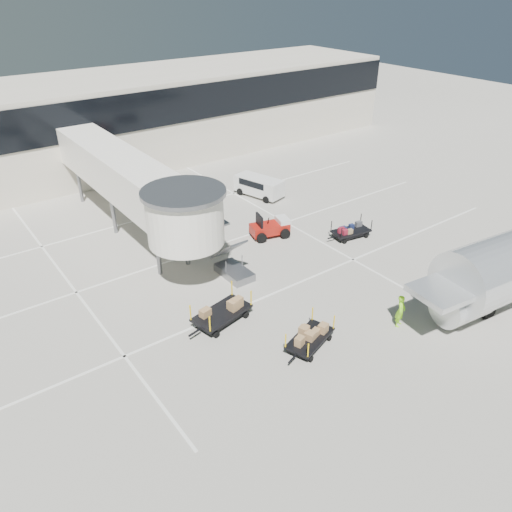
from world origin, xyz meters
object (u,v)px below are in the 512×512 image
object	(u,v)px
suitcase_cart	(350,231)
box_cart_far	(219,314)
box_cart_near	(312,336)
minivan	(258,185)
ground_worker	(401,311)
baggage_tug	(271,228)

from	to	relation	value
suitcase_cart	box_cart_far	bearing A→B (deg)	-158.45
suitcase_cart	box_cart_near	bearing A→B (deg)	-135.70
minivan	suitcase_cart	bearing A→B (deg)	-101.16
box_cart_near	ground_worker	xyz separation A→B (m)	(4.87, -1.54, 0.38)
ground_worker	minivan	distance (m)	19.33
baggage_tug	minivan	bearing A→B (deg)	75.67
ground_worker	baggage_tug	bearing A→B (deg)	61.97
baggage_tug	box_cart_far	size ratio (longest dim) A/B	0.73
box_cart_far	minivan	xyz separation A→B (m)	(12.19, 12.93, 0.37)
baggage_tug	suitcase_cart	bearing A→B (deg)	-23.21
box_cart_near	box_cart_far	bearing A→B (deg)	103.90
minivan	box_cart_far	bearing A→B (deg)	-148.73
box_cart_far	suitcase_cart	bearing A→B (deg)	0.62
minivan	ground_worker	bearing A→B (deg)	-118.99
baggage_tug	suitcase_cart	xyz separation A→B (m)	(4.44, -3.53, -0.20)
suitcase_cart	minivan	xyz separation A→B (m)	(-0.75, 10.03, 0.50)
suitcase_cart	minivan	world-z (taller)	minivan
suitcase_cart	box_cart_far	size ratio (longest dim) A/B	0.83
ground_worker	minivan	world-z (taller)	ground_worker
box_cart_far	minivan	distance (m)	17.78
box_cart_far	box_cart_near	bearing A→B (deg)	-69.16
suitcase_cart	baggage_tug	bearing A→B (deg)	150.44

